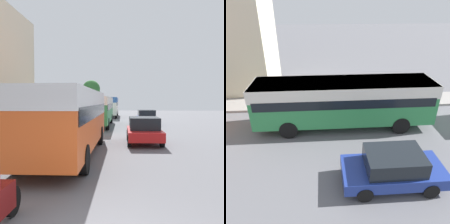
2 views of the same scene
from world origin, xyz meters
The scene contains 8 objects.
bus_lead centered at (-1.89, 7.47, 1.89)m, with size 2.55×9.37×2.90m.
bus_following centered at (-1.88, 20.45, 1.84)m, with size 2.54×10.18×2.80m.
bus_third_in_line centered at (-1.58, 34.46, 1.93)m, with size 2.65×10.20×2.95m.
car_crossing centered at (2.94, 21.99, 0.79)m, with size 1.93×4.15×1.52m.
car_far_curb centered at (1.74, 10.81, 0.78)m, with size 1.94×3.82×1.50m.
pedestrian_near_curb centered at (-5.76, 35.47, 1.04)m, with size 0.41×0.41×1.75m.
pedestrian_walking_away centered at (-4.96, 8.56, 0.97)m, with size 0.44×0.44×1.63m.
street_tree centered at (-5.21, 41.64, 4.57)m, with size 3.21×3.21×6.05m.
Camera 1 is at (0.52, -3.54, 2.44)m, focal length 40.00 mm.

